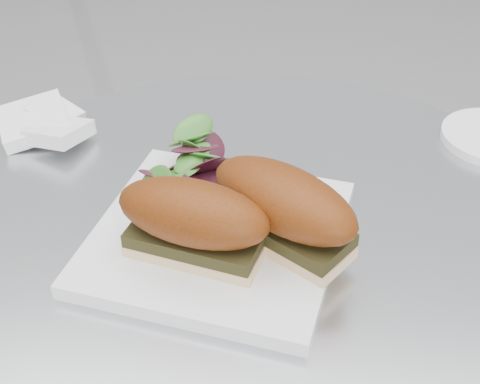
% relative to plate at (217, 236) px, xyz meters
% --- Properties ---
extents(table, '(0.70, 0.70, 0.73)m').
position_rel_plate_xyz_m(table, '(0.04, 0.03, -0.25)').
color(table, silver).
rests_on(table, ground).
extents(plate, '(0.28, 0.28, 0.02)m').
position_rel_plate_xyz_m(plate, '(0.00, 0.00, 0.00)').
color(plate, white).
rests_on(plate, table).
extents(sandwich_left, '(0.16, 0.10, 0.08)m').
position_rel_plate_xyz_m(sandwich_left, '(-0.02, -0.04, 0.05)').
color(sandwich_left, '#D8B187').
rests_on(sandwich_left, plate).
extents(sandwich_right, '(0.17, 0.15, 0.08)m').
position_rel_plate_xyz_m(sandwich_right, '(0.07, -0.01, 0.05)').
color(sandwich_right, '#D8B187').
rests_on(sandwich_right, plate).
extents(salad, '(0.12, 0.12, 0.05)m').
position_rel_plate_xyz_m(salad, '(-0.02, 0.07, 0.03)').
color(salad, '#3E852B').
rests_on(salad, plate).
extents(napkin, '(0.13, 0.13, 0.02)m').
position_rel_plate_xyz_m(napkin, '(-0.24, 0.17, 0.00)').
color(napkin, white).
rests_on(napkin, table).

